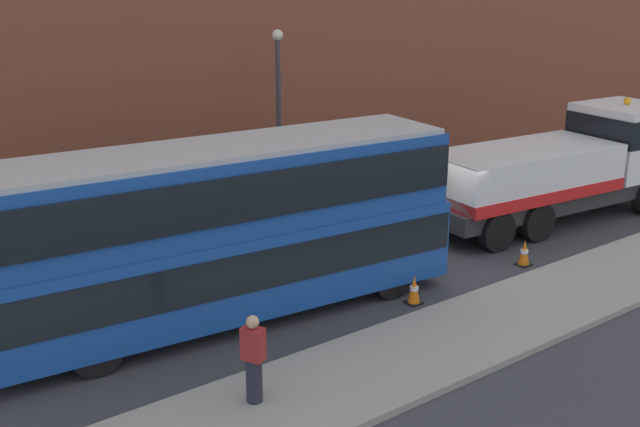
{
  "coord_description": "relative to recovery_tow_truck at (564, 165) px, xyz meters",
  "views": [
    {
      "loc": [
        -14.38,
        -14.51,
        7.77
      ],
      "look_at": [
        -3.68,
        -0.2,
        2.0
      ],
      "focal_mm": 43.4,
      "sensor_mm": 36.0,
      "label": 1
    }
  ],
  "objects": [
    {
      "name": "traffic_cone_near_bus",
      "position": [
        -8.23,
        -1.98,
        -1.42
      ],
      "size": [
        0.36,
        0.36,
        0.72
      ],
      "color": "orange",
      "rests_on": "ground_plane"
    },
    {
      "name": "double_decker_bus",
      "position": [
        -12.2,
        0.05,
        0.47
      ],
      "size": [
        11.19,
        3.57,
        4.06
      ],
      "rotation": [
        0.0,
        0.0,
        -0.09
      ],
      "color": "#19479E",
      "rests_on": "ground_plane"
    },
    {
      "name": "traffic_cone_midway",
      "position": [
        -4.13,
        -1.95,
        -1.42
      ],
      "size": [
        0.36,
        0.36,
        0.72
      ],
      "color": "orange",
      "rests_on": "ground_plane"
    },
    {
      "name": "street_lamp",
      "position": [
        -6.42,
        6.43,
        1.71
      ],
      "size": [
        0.36,
        0.36,
        5.83
      ],
      "color": "#38383D",
      "rests_on": "ground_plane"
    },
    {
      "name": "pedestrian_onlooker",
      "position": [
        -13.75,
        -3.61,
        -0.77
      ],
      "size": [
        0.4,
        0.47,
        1.71
      ],
      "rotation": [
        0.0,
        0.0,
        0.43
      ],
      "color": "#232333",
      "rests_on": "near_kerb"
    },
    {
      "name": "recovery_tow_truck",
      "position": [
        0.0,
        0.0,
        0.0
      ],
      "size": [
        10.23,
        3.46,
        3.67
      ],
      "rotation": [
        0.0,
        0.0,
        -0.09
      ],
      "color": "#2D2D2D",
      "rests_on": "ground_plane"
    },
    {
      "name": "ground_plane",
      "position": [
        -5.84,
        0.25,
        -1.76
      ],
      "size": [
        120.0,
        120.0,
        0.0
      ],
      "primitive_type": "plane",
      "color": "#38383D"
    },
    {
      "name": "near_kerb",
      "position": [
        -5.84,
        -3.95,
        -1.68
      ],
      "size": [
        60.0,
        2.8,
        0.15
      ],
      "primitive_type": "cube",
      "color": "gray",
      "rests_on": "ground_plane"
    }
  ]
}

